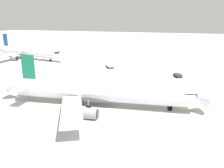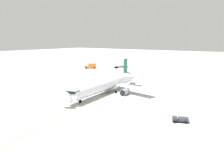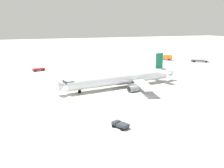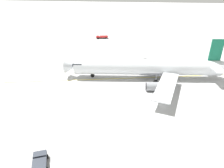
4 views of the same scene
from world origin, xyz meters
The scene contains 8 objects.
ground_plane centered at (0.00, 0.00, 0.00)m, with size 600.00×600.00×0.00m, color #B2B2B2.
airliner_main centered at (1.52, -0.90, 2.98)m, with size 45.51×34.70×10.91m.
catering_truck_truck centered at (-50.76, -53.09, 1.66)m, with size 6.92×7.05×3.10m.
fuel_tanker_truck centered at (-63.41, -39.36, 1.58)m, with size 9.50×7.18×2.87m.
baggage_truck_truck centered at (15.84, 32.09, 0.71)m, with size 3.23×4.03×1.22m.
taxiway_centreline centered at (-0.56, -1.76, 0.00)m, with size 180.48×50.01×0.01m.
safety_cone_near centered at (-33.77, -7.44, 0.28)m, with size 0.36×0.36×0.55m.
safety_cone_mid centered at (-36.78, -7.99, 0.28)m, with size 0.36×0.36×0.55m.
Camera 2 is at (69.76, 52.38, 19.10)m, focal length 40.39 mm.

